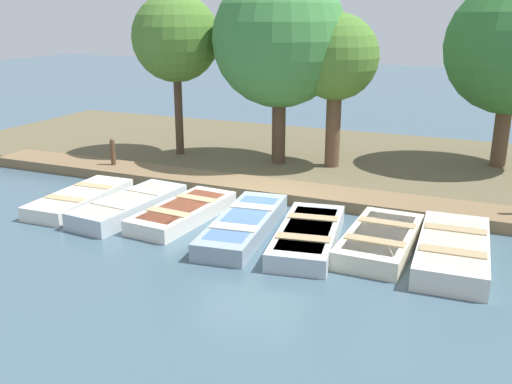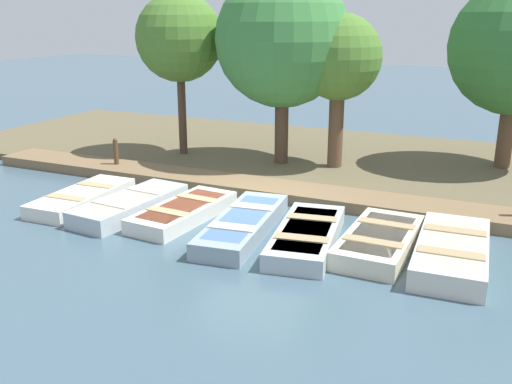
# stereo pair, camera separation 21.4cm
# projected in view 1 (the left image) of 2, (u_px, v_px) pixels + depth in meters

# --- Properties ---
(ground_plane) EXTENTS (80.00, 80.00, 0.00)m
(ground_plane) POSITION_uv_depth(u_px,v_px,m) (255.00, 209.00, 13.24)
(ground_plane) COLOR #425B6B
(shore_bank) EXTENTS (8.00, 24.00, 0.19)m
(shore_bank) POSITION_uv_depth(u_px,v_px,m) (319.00, 157.00, 17.59)
(shore_bank) COLOR brown
(shore_bank) RESTS_ON ground_plane
(dock_walkway) EXTENTS (1.20, 17.07, 0.27)m
(dock_walkway) POSITION_uv_depth(u_px,v_px,m) (273.00, 190.00, 14.17)
(dock_walkway) COLOR brown
(dock_walkway) RESTS_ON ground_plane
(rowboat_0) EXTENTS (2.85, 1.17, 0.35)m
(rowboat_0) POSITION_uv_depth(u_px,v_px,m) (80.00, 198.00, 13.43)
(rowboat_0) COLOR silver
(rowboat_0) RESTS_ON ground_plane
(rowboat_1) EXTENTS (3.05, 1.33, 0.40)m
(rowboat_1) POSITION_uv_depth(u_px,v_px,m) (130.00, 205.00, 12.86)
(rowboat_1) COLOR #B2BCC1
(rowboat_1) RESTS_ON ground_plane
(rowboat_2) EXTENTS (2.88, 1.31, 0.35)m
(rowboat_2) POSITION_uv_depth(u_px,v_px,m) (183.00, 212.00, 12.52)
(rowboat_2) COLOR silver
(rowboat_2) RESTS_ON ground_plane
(rowboat_3) EXTENTS (3.48, 1.41, 0.38)m
(rowboat_3) POSITION_uv_depth(u_px,v_px,m) (244.00, 224.00, 11.74)
(rowboat_3) COLOR #8C9EA8
(rowboat_3) RESTS_ON ground_plane
(rowboat_4) EXTENTS (3.13, 1.56, 0.37)m
(rowboat_4) POSITION_uv_depth(u_px,v_px,m) (308.00, 235.00, 11.16)
(rowboat_4) COLOR #B2BCC1
(rowboat_4) RESTS_ON ground_plane
(rowboat_5) EXTENTS (2.74, 1.27, 0.38)m
(rowboat_5) POSITION_uv_depth(u_px,v_px,m) (380.00, 240.00, 10.94)
(rowboat_5) COLOR beige
(rowboat_5) RESTS_ON ground_plane
(rowboat_6) EXTENTS (3.07, 1.35, 0.43)m
(rowboat_6) POSITION_uv_depth(u_px,v_px,m) (453.00, 250.00, 10.39)
(rowboat_6) COLOR beige
(rowboat_6) RESTS_ON ground_plane
(mooring_post_near) EXTENTS (0.14, 0.14, 1.02)m
(mooring_post_near) POSITION_uv_depth(u_px,v_px,m) (113.00, 156.00, 15.95)
(mooring_post_near) COLOR brown
(mooring_post_near) RESTS_ON ground_plane
(park_tree_far_left) EXTENTS (2.57, 2.57, 4.94)m
(park_tree_far_left) POSITION_uv_depth(u_px,v_px,m) (176.00, 38.00, 16.62)
(park_tree_far_left) COLOR #4C3828
(park_tree_far_left) RESTS_ON ground_plane
(park_tree_left) EXTENTS (3.71, 3.71, 5.52)m
(park_tree_left) POSITION_uv_depth(u_px,v_px,m) (280.00, 40.00, 15.57)
(park_tree_left) COLOR #4C3828
(park_tree_left) RESTS_ON ground_plane
(park_tree_center) EXTENTS (2.32, 2.32, 4.38)m
(park_tree_center) POSITION_uv_depth(u_px,v_px,m) (336.00, 59.00, 15.33)
(park_tree_center) COLOR brown
(park_tree_center) RESTS_ON ground_plane
(park_tree_right) EXTENTS (3.60, 3.60, 5.28)m
(park_tree_right) POSITION_uv_depth(u_px,v_px,m) (512.00, 48.00, 15.26)
(park_tree_right) COLOR brown
(park_tree_right) RESTS_ON ground_plane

